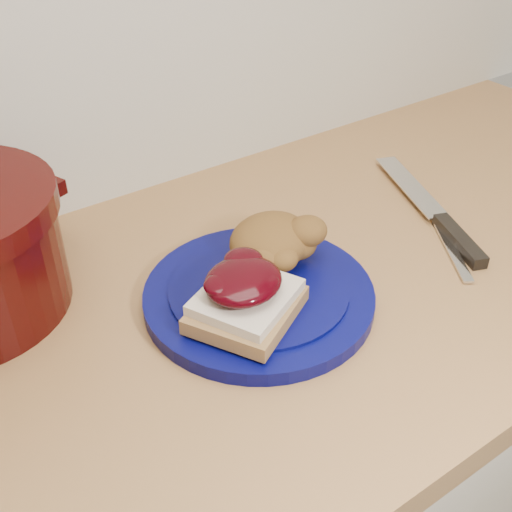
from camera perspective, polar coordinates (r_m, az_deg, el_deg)
plate at (r=0.74m, az=0.25°, el=-3.57°), size 0.35×0.35×0.02m
sandwich at (r=0.68m, az=-0.98°, el=-3.57°), size 0.15×0.14×0.06m
stuffing_mound at (r=0.76m, az=1.29°, el=1.39°), size 0.14×0.13×0.05m
chef_knife at (r=0.90m, az=16.43°, el=2.73°), size 0.13×0.28×0.02m
butter_knife at (r=0.88m, az=16.69°, el=1.21°), size 0.10×0.15×0.00m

